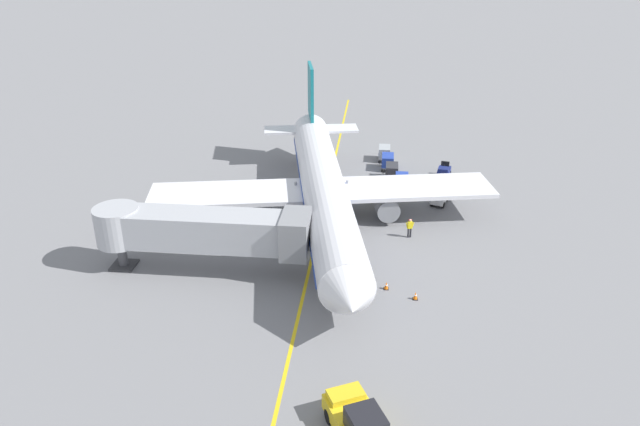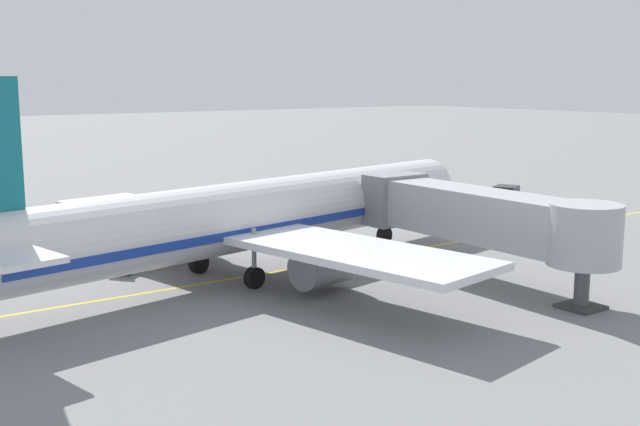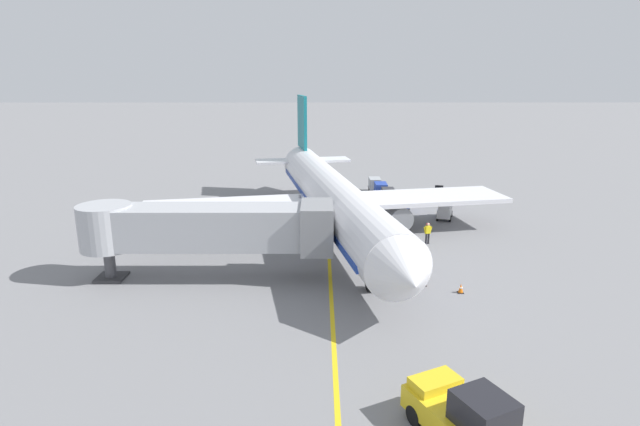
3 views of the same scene
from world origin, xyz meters
TOP-DOWN VIEW (x-y plane):
  - ground_plane at (0.00, 0.00)m, footprint 400.00×400.00m
  - gate_lead_in_line at (0.00, 0.00)m, footprint 0.24×80.00m
  - parked_airliner at (-0.26, 1.21)m, footprint 30.44×37.17m
  - jet_bridge at (7.80, 10.51)m, footprint 16.00×3.50m
  - pushback_tractor at (-4.46, 25.90)m, footprint 3.91×4.92m
  - baggage_tug_lead at (-10.71, -3.60)m, footprint 1.93×2.75m
  - baggage_tug_trailing at (-4.94, -3.93)m, footprint 2.55×2.67m
  - baggage_cart_front at (-7.24, -6.46)m, footprint 1.31×2.90m
  - baggage_cart_second_in_train at (-6.28, -9.19)m, footprint 1.31×2.90m
  - ground_crew_wing_walker at (-7.71, 3.49)m, footprint 0.72×0.33m
  - safety_cone_nose_left at (-5.82, 11.70)m, footprint 0.36×0.36m
  - safety_cone_nose_right at (-7.85, 12.80)m, footprint 0.36×0.36m

SIDE VIEW (x-z plane):
  - ground_plane at x=0.00m, z-range 0.00..0.00m
  - gate_lead_in_line at x=0.00m, z-range 0.00..0.01m
  - safety_cone_nose_left at x=-5.82m, z-range -0.01..0.58m
  - safety_cone_nose_right at x=-7.85m, z-range -0.01..0.58m
  - baggage_tug_lead at x=-10.71m, z-range -0.10..1.52m
  - baggage_tug_trailing at x=-4.94m, z-range -0.10..1.52m
  - baggage_cart_front at x=-7.24m, z-range 0.16..1.74m
  - baggage_cart_second_in_train at x=-6.28m, z-range 0.16..1.74m
  - ground_crew_wing_walker at x=-7.71m, z-range 0.11..1.80m
  - pushback_tractor at x=-4.46m, z-range -0.10..2.30m
  - parked_airliner at x=-0.26m, z-range -2.13..8.50m
  - jet_bridge at x=7.80m, z-range 0.97..5.95m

